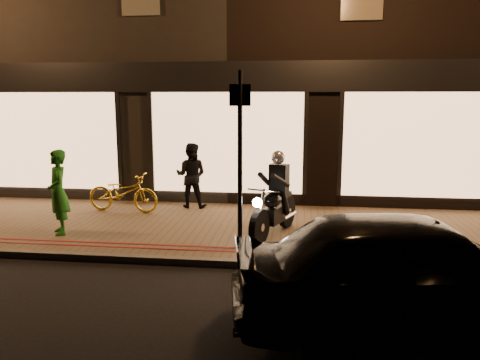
{
  "coord_description": "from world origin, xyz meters",
  "views": [
    {
      "loc": [
        1.68,
        -7.02,
        2.69
      ],
      "look_at": [
        0.58,
        1.85,
        1.1
      ],
      "focal_mm": 35.0,
      "sensor_mm": 36.0,
      "label": 1
    }
  ],
  "objects_px": {
    "person_green": "(58,192)",
    "bicycle_gold": "(123,193)",
    "sign_post": "(240,152)",
    "parked_car": "(415,272)",
    "motorcycle": "(275,203)"
  },
  "relations": [
    {
      "from": "motorcycle",
      "to": "parked_car",
      "type": "xyz_separation_m",
      "value": [
        1.77,
        -3.25,
        -0.02
      ]
    },
    {
      "from": "person_green",
      "to": "sign_post",
      "type": "bearing_deg",
      "value": 46.42
    },
    {
      "from": "sign_post",
      "to": "person_green",
      "type": "distance_m",
      "value": 3.65
    },
    {
      "from": "sign_post",
      "to": "bicycle_gold",
      "type": "relative_size",
      "value": 1.79
    },
    {
      "from": "motorcycle",
      "to": "bicycle_gold",
      "type": "distance_m",
      "value": 3.77
    },
    {
      "from": "person_green",
      "to": "bicycle_gold",
      "type": "bearing_deg",
      "value": 126.97
    },
    {
      "from": "motorcycle",
      "to": "person_green",
      "type": "relative_size",
      "value": 1.16
    },
    {
      "from": "parked_car",
      "to": "motorcycle",
      "type": "bearing_deg",
      "value": 19.56
    },
    {
      "from": "sign_post",
      "to": "bicycle_gold",
      "type": "xyz_separation_m",
      "value": [
        -2.95,
        2.29,
        -1.24
      ]
    },
    {
      "from": "motorcycle",
      "to": "parked_car",
      "type": "distance_m",
      "value": 3.7
    },
    {
      "from": "bicycle_gold",
      "to": "parked_car",
      "type": "distance_m",
      "value": 7.02
    },
    {
      "from": "sign_post",
      "to": "person_green",
      "type": "bearing_deg",
      "value": 172.22
    },
    {
      "from": "motorcycle",
      "to": "person_green",
      "type": "bearing_deg",
      "value": -153.85
    },
    {
      "from": "parked_car",
      "to": "person_green",
      "type": "bearing_deg",
      "value": 55.16
    },
    {
      "from": "person_green",
      "to": "parked_car",
      "type": "height_order",
      "value": "person_green"
    }
  ]
}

